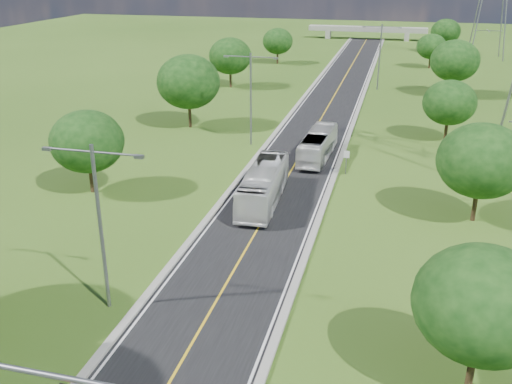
# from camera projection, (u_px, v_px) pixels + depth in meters

# --- Properties ---
(ground) EXTENTS (260.00, 260.00, 0.00)m
(ground) POSITION_uv_depth(u_px,v_px,m) (323.00, 115.00, 75.46)
(ground) COLOR #2E5116
(ground) RESTS_ON ground
(road) EXTENTS (8.00, 150.00, 0.06)m
(road) POSITION_uv_depth(u_px,v_px,m) (329.00, 104.00, 80.83)
(road) COLOR black
(road) RESTS_ON ground
(curb_left) EXTENTS (0.50, 150.00, 0.22)m
(curb_left) POSITION_uv_depth(u_px,v_px,m) (300.00, 102.00, 81.77)
(curb_left) COLOR gray
(curb_left) RESTS_ON ground
(curb_right) EXTENTS (0.50, 150.00, 0.22)m
(curb_right) POSITION_uv_depth(u_px,v_px,m) (360.00, 105.00, 79.83)
(curb_right) COLOR gray
(curb_right) RESTS_ON ground
(speed_limit_sign) EXTENTS (0.55, 0.09, 2.40)m
(speed_limit_sign) POSITION_uv_depth(u_px,v_px,m) (346.00, 158.00, 53.91)
(speed_limit_sign) COLOR slate
(speed_limit_sign) RESTS_ON ground
(overpass) EXTENTS (30.00, 3.00, 3.20)m
(overpass) POSITION_uv_depth(u_px,v_px,m) (367.00, 30.00, 146.35)
(overpass) COLOR gray
(overpass) RESTS_ON ground
(streetlight_near_left) EXTENTS (5.90, 0.25, 10.00)m
(streetlight_near_left) POSITION_uv_depth(u_px,v_px,m) (99.00, 215.00, 31.50)
(streetlight_near_left) COLOR slate
(streetlight_near_left) RESTS_ON ground
(streetlight_mid_left) EXTENTS (5.90, 0.25, 10.00)m
(streetlight_mid_left) POSITION_uv_depth(u_px,v_px,m) (251.00, 91.00, 61.12)
(streetlight_mid_left) COLOR slate
(streetlight_mid_left) RESTS_ON ground
(streetlight_far_right) EXTENTS (5.90, 0.25, 10.00)m
(streetlight_far_right) POSITION_uv_depth(u_px,v_px,m) (380.00, 51.00, 88.00)
(streetlight_far_right) COLOR slate
(streetlight_far_right) RESTS_ON ground
(tree_lb) EXTENTS (6.30, 6.30, 7.33)m
(tree_lb) POSITION_uv_depth(u_px,v_px,m) (87.00, 141.00, 48.63)
(tree_lb) COLOR black
(tree_lb) RESTS_ON ground
(tree_lc) EXTENTS (7.56, 7.56, 8.79)m
(tree_lc) POSITION_uv_depth(u_px,v_px,m) (188.00, 82.00, 67.80)
(tree_lc) COLOR black
(tree_lc) RESTS_ON ground
(tree_ld) EXTENTS (6.72, 6.72, 7.82)m
(tree_ld) POSITION_uv_depth(u_px,v_px,m) (230.00, 56.00, 90.03)
(tree_ld) COLOR black
(tree_ld) RESTS_ON ground
(tree_le) EXTENTS (5.88, 5.88, 6.84)m
(tree_le) POSITION_uv_depth(u_px,v_px,m) (278.00, 41.00, 111.24)
(tree_le) COLOR black
(tree_le) RESTS_ON ground
(tree_ra) EXTENTS (6.30, 6.30, 7.33)m
(tree_ra) POSITION_uv_depth(u_px,v_px,m) (482.00, 304.00, 25.64)
(tree_ra) COLOR black
(tree_ra) RESTS_ON ground
(tree_rb) EXTENTS (6.72, 6.72, 7.82)m
(tree_rb) POSITION_uv_depth(u_px,v_px,m) (482.00, 161.00, 43.01)
(tree_rb) COLOR black
(tree_rb) RESTS_ON ground
(tree_rc) EXTENTS (5.88, 5.88, 6.84)m
(tree_rc) POSITION_uv_depth(u_px,v_px,m) (450.00, 103.00, 63.22)
(tree_rc) COLOR black
(tree_rc) RESTS_ON ground
(tree_rd) EXTENTS (7.14, 7.14, 8.30)m
(tree_rd) POSITION_uv_depth(u_px,v_px,m) (455.00, 61.00, 83.96)
(tree_rd) COLOR black
(tree_rd) RESTS_ON ground
(tree_re) EXTENTS (5.46, 5.46, 6.35)m
(tree_re) POSITION_uv_depth(u_px,v_px,m) (431.00, 46.00, 106.54)
(tree_re) COLOR black
(tree_re) RESTS_ON ground
(tree_rf) EXTENTS (6.30, 6.30, 7.33)m
(tree_rf) POSITION_uv_depth(u_px,v_px,m) (446.00, 32.00, 123.46)
(tree_rf) COLOR black
(tree_rf) RESTS_ON ground
(bus_outbound) EXTENTS (2.83, 10.27, 2.83)m
(bus_outbound) POSITION_uv_depth(u_px,v_px,m) (318.00, 145.00, 58.27)
(bus_outbound) COLOR silver
(bus_outbound) RESTS_ON road
(bus_inbound) EXTENTS (3.14, 11.26, 3.10)m
(bus_inbound) POSITION_uv_depth(u_px,v_px,m) (263.00, 185.00, 47.53)
(bus_inbound) COLOR silver
(bus_inbound) RESTS_ON road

